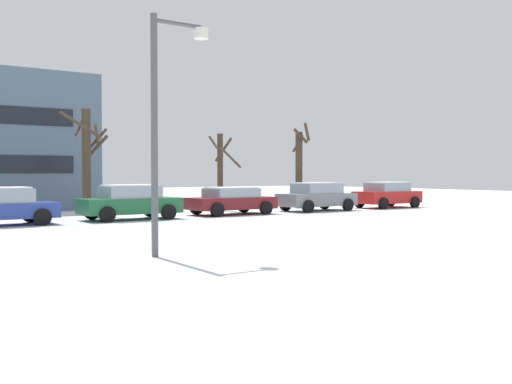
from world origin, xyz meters
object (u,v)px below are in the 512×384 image
Objects in this scene: parked_car_blue at (0,206)px; parked_car_maroon at (231,200)px; parked_car_gray at (317,196)px; parked_car_green at (130,202)px; parked_car_red at (387,195)px; street_lamp at (164,110)px.

parked_car_blue reaches higher than parked_car_maroon.
parked_car_gray is (5.14, -0.13, 0.07)m from parked_car_maroon.
parked_car_blue is 15.43m from parked_car_gray.
parked_car_gray reaches higher than parked_car_green.
parked_car_blue is 0.97× the size of parked_car_maroon.
parked_car_green reaches higher than parked_car_maroon.
parked_car_maroon is at bearing 2.63° from parked_car_green.
parked_car_green reaches higher than parked_car_red.
parked_car_green is at bearing -179.81° from parked_car_red.
parked_car_blue is 20.57m from parked_car_red.
parked_car_gray reaches higher than parked_car_maroon.
parked_car_green is at bearing -177.37° from parked_car_maroon.
parked_car_maroon is at bearing 52.11° from street_lamp.
street_lamp is at bearing -141.47° from parked_car_gray.
parked_car_gray reaches higher than parked_car_red.
parked_car_red reaches higher than parked_car_blue.
parked_car_red is (18.93, 10.92, -2.68)m from street_lamp.
parked_car_gray is (10.28, 0.11, 0.00)m from parked_car_green.
parked_car_gray is 1.05× the size of parked_car_red.
parked_car_blue is at bearing -179.43° from parked_car_green.
street_lamp is 1.42× the size of parked_car_red.
parked_car_red is at bearing 0.19° from parked_car_green.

